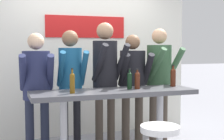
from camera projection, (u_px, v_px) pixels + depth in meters
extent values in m
cube|color=silver|center=(85.00, 56.00, 5.28)|extent=(3.70, 0.10, 2.68)
cube|color=red|center=(86.00, 27.00, 5.19)|extent=(1.35, 0.02, 0.36)
cube|color=#4C4C51|center=(114.00, 93.00, 3.95)|extent=(2.10, 0.60, 0.06)
cylinder|color=#B2B2B7|center=(64.00, 132.00, 3.76)|extent=(0.09, 0.09, 0.88)
cylinder|color=#B2B2B7|center=(160.00, 123.00, 4.19)|extent=(0.09, 0.09, 0.88)
cylinder|color=white|center=(160.00, 129.00, 3.39)|extent=(0.43, 0.43, 0.07)
cylinder|color=#23283D|center=(30.00, 129.00, 4.11)|extent=(0.11, 0.11, 0.80)
cylinder|color=#23283D|center=(45.00, 128.00, 4.16)|extent=(0.11, 0.11, 0.80)
cylinder|color=#23284C|center=(36.00, 75.00, 4.09)|extent=(0.38, 0.38, 0.63)
sphere|color=#D6AD89|center=(36.00, 41.00, 4.06)|extent=(0.22, 0.22, 0.22)
cylinder|color=#23284C|center=(23.00, 73.00, 3.89)|extent=(0.11, 0.38, 0.49)
cylinder|color=#23284C|center=(50.00, 72.00, 3.98)|extent=(0.11, 0.38, 0.49)
cylinder|color=black|center=(65.00, 125.00, 4.32)|extent=(0.10, 0.10, 0.82)
cylinder|color=black|center=(77.00, 124.00, 4.37)|extent=(0.10, 0.10, 0.82)
cylinder|color=#19517A|center=(70.00, 72.00, 4.29)|extent=(0.32, 0.32, 0.65)
sphere|color=brown|center=(70.00, 38.00, 4.26)|extent=(0.22, 0.22, 0.22)
cylinder|color=#19517A|center=(61.00, 69.00, 4.09)|extent=(0.08, 0.38, 0.50)
cylinder|color=#19517A|center=(84.00, 69.00, 4.19)|extent=(0.08, 0.38, 0.50)
cylinder|color=#473D33|center=(99.00, 121.00, 4.40)|extent=(0.11, 0.11, 0.88)
cylinder|color=#473D33|center=(111.00, 120.00, 4.49)|extent=(0.11, 0.11, 0.88)
cylinder|color=black|center=(105.00, 66.00, 4.38)|extent=(0.39, 0.39, 0.70)
sphere|color=#9E7556|center=(105.00, 31.00, 4.35)|extent=(0.24, 0.24, 0.24)
cylinder|color=black|center=(100.00, 63.00, 4.15)|extent=(0.15, 0.41, 0.53)
cylinder|color=black|center=(121.00, 62.00, 4.31)|extent=(0.15, 0.41, 0.53)
cylinder|color=#473D33|center=(126.00, 121.00, 4.61)|extent=(0.12, 0.12, 0.80)
cylinder|color=#473D33|center=(139.00, 120.00, 4.66)|extent=(0.12, 0.12, 0.80)
cylinder|color=black|center=(133.00, 72.00, 4.58)|extent=(0.41, 0.41, 0.63)
sphere|color=brown|center=(133.00, 42.00, 4.55)|extent=(0.22, 0.22, 0.22)
cylinder|color=black|center=(124.00, 70.00, 4.39)|extent=(0.12, 0.39, 0.49)
cylinder|color=black|center=(148.00, 70.00, 4.47)|extent=(0.12, 0.39, 0.49)
cylinder|color=#473D33|center=(153.00, 117.00, 4.75)|extent=(0.12, 0.12, 0.85)
cylinder|color=#473D33|center=(164.00, 115.00, 4.85)|extent=(0.12, 0.12, 0.85)
cylinder|color=#335638|center=(159.00, 67.00, 4.74)|extent=(0.44, 0.44, 0.67)
sphere|color=tan|center=(159.00, 36.00, 4.71)|extent=(0.23, 0.23, 0.23)
cylinder|color=#335638|center=(157.00, 65.00, 4.51)|extent=(0.17, 0.41, 0.52)
cylinder|color=#335638|center=(175.00, 64.00, 4.69)|extent=(0.17, 0.41, 0.52)
cylinder|color=#4C1E0F|center=(173.00, 79.00, 4.32)|extent=(0.07, 0.07, 0.21)
sphere|color=#4C1E0F|center=(173.00, 71.00, 4.32)|extent=(0.07, 0.07, 0.07)
cylinder|color=#4C1E0F|center=(173.00, 69.00, 4.31)|extent=(0.03, 0.03, 0.07)
cylinder|color=black|center=(173.00, 65.00, 4.31)|extent=(0.03, 0.03, 0.02)
cylinder|color=brown|center=(72.00, 84.00, 3.66)|extent=(0.06, 0.06, 0.21)
sphere|color=brown|center=(72.00, 76.00, 3.66)|extent=(0.06, 0.06, 0.06)
cylinder|color=brown|center=(72.00, 72.00, 3.65)|extent=(0.02, 0.02, 0.07)
cylinder|color=black|center=(72.00, 69.00, 3.65)|extent=(0.03, 0.03, 0.02)
cylinder|color=black|center=(130.00, 82.00, 4.02)|extent=(0.06, 0.06, 0.19)
sphere|color=black|center=(130.00, 75.00, 4.02)|extent=(0.06, 0.06, 0.06)
cylinder|color=black|center=(130.00, 72.00, 4.01)|extent=(0.02, 0.02, 0.07)
cylinder|color=black|center=(130.00, 69.00, 4.01)|extent=(0.03, 0.03, 0.01)
cylinder|color=#4C1E0F|center=(137.00, 82.00, 4.06)|extent=(0.07, 0.07, 0.18)
sphere|color=#4C1E0F|center=(137.00, 75.00, 4.05)|extent=(0.07, 0.07, 0.07)
cylinder|color=#4C1E0F|center=(137.00, 72.00, 4.05)|extent=(0.03, 0.03, 0.07)
cylinder|color=black|center=(137.00, 69.00, 4.05)|extent=(0.03, 0.03, 0.01)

